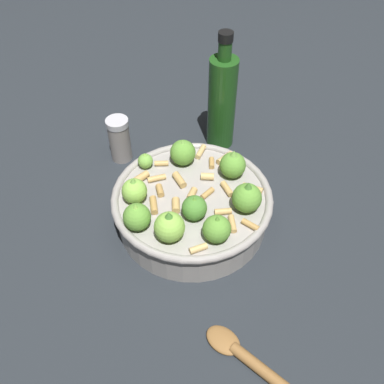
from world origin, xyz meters
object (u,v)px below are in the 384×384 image
cooking_pan (192,204)px  wooden_spoon (262,370)px  pepper_shaker (120,139)px  olive_oil_bottle (222,101)px

cooking_pan → wooden_spoon: 0.28m
pepper_shaker → olive_oil_bottle: size_ratio=0.39×
cooking_pan → pepper_shaker: (0.18, 0.13, 0.00)m
wooden_spoon → olive_oil_bottle: bearing=-0.7°
pepper_shaker → wooden_spoon: (-0.44, -0.19, -0.04)m
pepper_shaker → wooden_spoon: pepper_shaker is taller
cooking_pan → olive_oil_bottle: olive_oil_bottle is taller
pepper_shaker → olive_oil_bottle: bearing=-80.8°
olive_oil_bottle → wooden_spoon: 0.49m
pepper_shaker → cooking_pan: bearing=-144.7°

